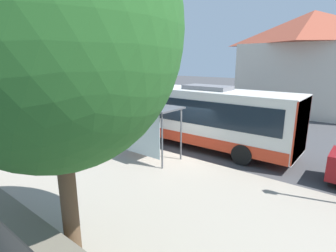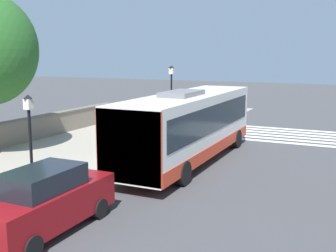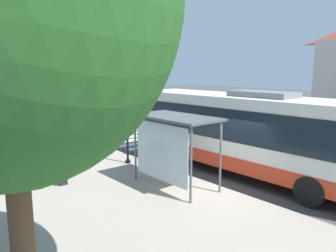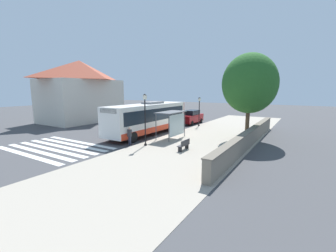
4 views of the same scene
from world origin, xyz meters
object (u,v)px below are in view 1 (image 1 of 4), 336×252
Objects in this scene: bus at (194,114)px; street_lamp_near at (104,98)px; bus_shelter at (145,115)px; bench at (53,151)px; pedestrian at (115,122)px; shade_tree at (52,30)px.

street_lamp_near is (-2.90, 4.34, 0.84)m from bus.
street_lamp_near reaches higher than bus_shelter.
bus is 8.01× the size of bench.
pedestrian reaches higher than bench.
bench is (-6.49, 3.99, -1.35)m from bus.
bus_shelter is at bearing 29.54° from shade_tree.
street_lamp_near is at bearing 123.75° from bus.
bus is 3.39× the size of bus_shelter.
bus is at bearing -10.64° from bus_shelter.
bus is at bearing -56.25° from street_lamp_near.
pedestrian is 0.20× the size of shade_tree.
pedestrian is (1.76, 4.32, -1.27)m from bus_shelter.
bus is at bearing -71.66° from pedestrian.
bus is at bearing -31.57° from bench.
street_lamp_near reaches higher than bus.
bench is at bearing 148.43° from bus.
bench is at bearing -174.32° from street_lamp_near.
bus_shelter is (-3.41, 0.64, 0.40)m from bus.
pedestrian is 1.12× the size of bench.
shade_tree is (-6.85, -7.30, 2.73)m from street_lamp_near.
shade_tree is (-3.26, -6.94, 4.91)m from bench.
bus_shelter is at bearing -112.22° from pedestrian.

